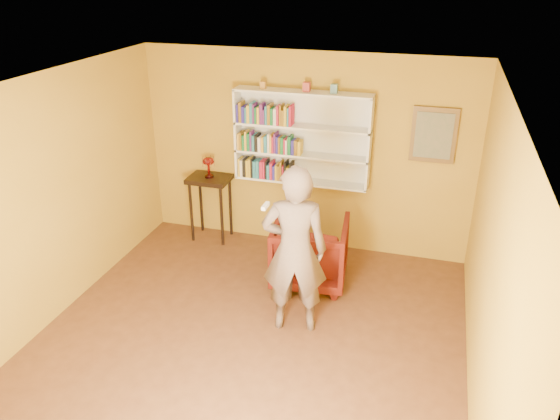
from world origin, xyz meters
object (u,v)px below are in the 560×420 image
object	(u,v)px
person	(295,251)
ruby_lustre	(208,163)
console_table	(210,188)
armchair	(310,251)
bookshelf	(303,137)

from	to	relation	value
person	ruby_lustre	bearing A→B (deg)	-58.08
console_table	armchair	bearing A→B (deg)	-24.61
ruby_lustre	bookshelf	bearing A→B (deg)	6.97
ruby_lustre	armchair	distance (m)	1.96
bookshelf	console_table	size ratio (longest dim) A/B	1.90
armchair	person	bearing A→B (deg)	86.84
bookshelf	person	distance (m)	2.02
ruby_lustre	person	size ratio (longest dim) A/B	0.15
bookshelf	console_table	bearing A→B (deg)	-173.03
console_table	person	bearing A→B (deg)	-45.25
console_table	armchair	world-z (taller)	console_table
armchair	console_table	bearing A→B (deg)	-30.76
ruby_lustre	armchair	bearing A→B (deg)	-24.61
armchair	person	xyz separation A→B (m)	(0.05, -0.96, 0.53)
bookshelf	ruby_lustre	size ratio (longest dim) A/B	6.24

